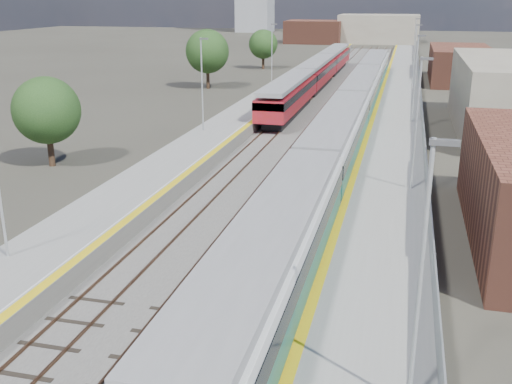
% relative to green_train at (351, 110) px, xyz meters
% --- Properties ---
extents(ground, '(320.00, 320.00, 0.00)m').
position_rel_green_train_xyz_m(ground, '(-1.50, 11.19, -2.35)').
color(ground, '#47443A').
rests_on(ground, ground).
extents(ballast_bed, '(10.50, 155.00, 0.06)m').
position_rel_green_train_xyz_m(ballast_bed, '(-3.75, 13.69, -2.32)').
color(ballast_bed, '#565451').
rests_on(ballast_bed, ground).
extents(tracks, '(8.96, 160.00, 0.17)m').
position_rel_green_train_xyz_m(tracks, '(-3.15, 15.36, -2.24)').
color(tracks, '#4C3323').
rests_on(tracks, ground).
extents(platform_right, '(4.70, 155.00, 8.52)m').
position_rel_green_train_xyz_m(platform_right, '(3.78, 13.68, -1.81)').
color(platform_right, slate).
rests_on(platform_right, ground).
extents(platform_left, '(4.30, 155.00, 8.52)m').
position_rel_green_train_xyz_m(platform_left, '(-10.55, 13.68, -1.83)').
color(platform_left, slate).
rests_on(platform_left, ground).
extents(buildings, '(72.00, 185.50, 40.00)m').
position_rel_green_train_xyz_m(buildings, '(-19.62, 99.79, 8.36)').
color(buildings, brown).
rests_on(buildings, ground).
extents(green_train, '(3.03, 84.13, 3.33)m').
position_rel_green_train_xyz_m(green_train, '(0.00, 0.00, 0.00)').
color(green_train, black).
rests_on(green_train, ground).
extents(red_train, '(2.84, 57.64, 3.59)m').
position_rel_green_train_xyz_m(red_train, '(-7.00, 27.48, -0.22)').
color(red_train, black).
rests_on(red_train, ground).
extents(tree_a, '(4.72, 4.72, 6.39)m').
position_rel_green_train_xyz_m(tree_a, '(-19.92, -14.37, 1.68)').
color(tree_a, '#382619').
rests_on(tree_a, ground).
extents(tree_b, '(5.61, 5.61, 7.60)m').
position_rel_green_train_xyz_m(tree_b, '(-20.91, 24.14, 2.44)').
color(tree_b, '#382619').
rests_on(tree_b, ground).
extents(tree_c, '(4.73, 4.73, 6.41)m').
position_rel_green_train_xyz_m(tree_c, '(-18.97, 47.30, 1.69)').
color(tree_c, '#382619').
rests_on(tree_c, ground).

